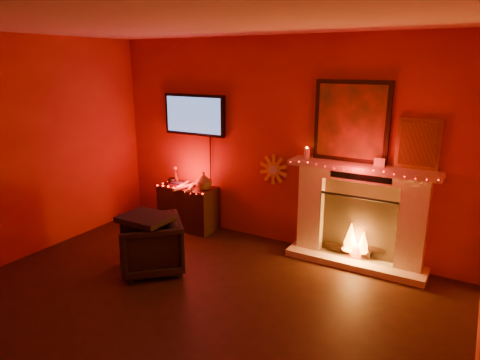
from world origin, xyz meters
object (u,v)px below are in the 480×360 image
Objects in this scene: tv at (194,115)px; console_table at (189,205)px; sunburst_clock at (273,169)px; armchair at (151,245)px; fireplace at (360,206)px.

tv reaches higher than console_table.
armchair is at bearing -117.91° from sunburst_clock.
console_table is 1.25× the size of armchair.
fireplace reaches higher than console_table.
console_table is at bearing -89.86° from tv.
tv is at bearing -178.76° from sunburst_clock.
console_table reaches higher than armchair.
fireplace is 2.47× the size of console_table.
sunburst_clock is at bearing 1.24° from tv.
tv reaches higher than sunburst_clock.
armchair is (-2.01, -1.45, -0.40)m from fireplace.
fireplace is 5.45× the size of sunburst_clock.
console_table is at bearing -169.95° from sunburst_clock.
fireplace is at bearing -4.37° from sunburst_clock.
tv is 1.41m from sunburst_clock.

